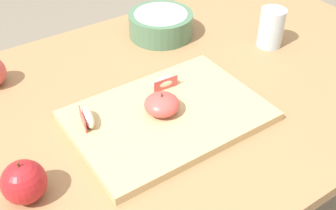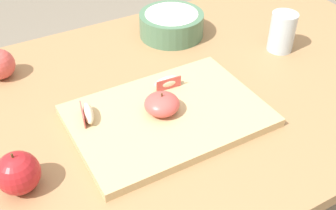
{
  "view_description": "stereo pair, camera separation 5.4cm",
  "coord_description": "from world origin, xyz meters",
  "px_view_note": "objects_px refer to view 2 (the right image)",
  "views": [
    {
      "loc": [
        -0.43,
        -0.64,
        1.32
      ],
      "look_at": [
        -0.05,
        -0.08,
        0.78
      ],
      "focal_mm": 43.72,
      "sensor_mm": 36.0,
      "label": 1
    },
    {
      "loc": [
        -0.38,
        -0.66,
        1.32
      ],
      "look_at": [
        -0.05,
        -0.08,
        0.78
      ],
      "focal_mm": 43.72,
      "sensor_mm": 36.0,
      "label": 2
    }
  ],
  "objects_px": {
    "apple_wedge_back": "(167,81)",
    "whole_apple_crimson": "(18,173)",
    "ceramic_fruit_bowl": "(171,24)",
    "cutting_board": "(168,116)",
    "apple_half_skin_up": "(162,104)",
    "drinking_glass_water": "(282,32)",
    "apple_wedge_near_knife": "(88,113)"
  },
  "relations": [
    {
      "from": "apple_wedge_back",
      "to": "whole_apple_crimson",
      "type": "distance_m",
      "value": 0.38
    },
    {
      "from": "ceramic_fruit_bowl",
      "to": "cutting_board",
      "type": "bearing_deg",
      "value": -120.92
    },
    {
      "from": "cutting_board",
      "to": "apple_half_skin_up",
      "type": "relative_size",
      "value": 5.38
    },
    {
      "from": "cutting_board",
      "to": "drinking_glass_water",
      "type": "bearing_deg",
      "value": 14.67
    },
    {
      "from": "apple_half_skin_up",
      "to": "ceramic_fruit_bowl",
      "type": "bearing_deg",
      "value": 57.1
    },
    {
      "from": "cutting_board",
      "to": "apple_wedge_near_knife",
      "type": "relative_size",
      "value": 6.05
    },
    {
      "from": "apple_wedge_near_knife",
      "to": "apple_wedge_back",
      "type": "distance_m",
      "value": 0.2
    },
    {
      "from": "whole_apple_crimson",
      "to": "ceramic_fruit_bowl",
      "type": "relative_size",
      "value": 0.48
    },
    {
      "from": "apple_wedge_near_knife",
      "to": "drinking_glass_water",
      "type": "relative_size",
      "value": 0.64
    },
    {
      "from": "drinking_glass_water",
      "to": "apple_wedge_back",
      "type": "bearing_deg",
      "value": -176.36
    },
    {
      "from": "apple_half_skin_up",
      "to": "apple_wedge_back",
      "type": "bearing_deg",
      "value": 54.36
    },
    {
      "from": "apple_wedge_back",
      "to": "ceramic_fruit_bowl",
      "type": "distance_m",
      "value": 0.28
    },
    {
      "from": "apple_wedge_near_knife",
      "to": "drinking_glass_water",
      "type": "bearing_deg",
      "value": 4.32
    },
    {
      "from": "whole_apple_crimson",
      "to": "drinking_glass_water",
      "type": "bearing_deg",
      "value": 11.09
    },
    {
      "from": "whole_apple_crimson",
      "to": "apple_half_skin_up",
      "type": "bearing_deg",
      "value": 8.16
    },
    {
      "from": "cutting_board",
      "to": "apple_wedge_near_knife",
      "type": "distance_m",
      "value": 0.17
    },
    {
      "from": "apple_half_skin_up",
      "to": "drinking_glass_water",
      "type": "relative_size",
      "value": 0.72
    },
    {
      "from": "ceramic_fruit_bowl",
      "to": "drinking_glass_water",
      "type": "bearing_deg",
      "value": -44.65
    },
    {
      "from": "cutting_board",
      "to": "whole_apple_crimson",
      "type": "height_order",
      "value": "whole_apple_crimson"
    },
    {
      "from": "apple_half_skin_up",
      "to": "ceramic_fruit_bowl",
      "type": "relative_size",
      "value": 0.42
    },
    {
      "from": "cutting_board",
      "to": "apple_wedge_near_knife",
      "type": "bearing_deg",
      "value": 157.58
    },
    {
      "from": "apple_wedge_near_knife",
      "to": "ceramic_fruit_bowl",
      "type": "xyz_separation_m",
      "value": [
        0.35,
        0.25,
        0.0
      ]
    },
    {
      "from": "apple_half_skin_up",
      "to": "ceramic_fruit_bowl",
      "type": "xyz_separation_m",
      "value": [
        0.2,
        0.31,
        -0.01
      ]
    },
    {
      "from": "drinking_glass_water",
      "to": "apple_wedge_near_knife",
      "type": "bearing_deg",
      "value": -175.68
    },
    {
      "from": "apple_wedge_back",
      "to": "drinking_glass_water",
      "type": "height_order",
      "value": "drinking_glass_water"
    },
    {
      "from": "drinking_glass_water",
      "to": "ceramic_fruit_bowl",
      "type": "bearing_deg",
      "value": 135.35
    },
    {
      "from": "whole_apple_crimson",
      "to": "drinking_glass_water",
      "type": "xyz_separation_m",
      "value": [
        0.73,
        0.14,
        0.01
      ]
    },
    {
      "from": "apple_half_skin_up",
      "to": "apple_wedge_near_knife",
      "type": "distance_m",
      "value": 0.16
    },
    {
      "from": "ceramic_fruit_bowl",
      "to": "drinking_glass_water",
      "type": "xyz_separation_m",
      "value": [
        0.22,
        -0.21,
        0.02
      ]
    },
    {
      "from": "apple_wedge_near_knife",
      "to": "apple_wedge_back",
      "type": "xyz_separation_m",
      "value": [
        0.2,
        0.02,
        0.0
      ]
    },
    {
      "from": "apple_wedge_near_knife",
      "to": "ceramic_fruit_bowl",
      "type": "bearing_deg",
      "value": 36.39
    },
    {
      "from": "cutting_board",
      "to": "apple_wedge_near_knife",
      "type": "xyz_separation_m",
      "value": [
        -0.15,
        0.06,
        0.02
      ]
    }
  ]
}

